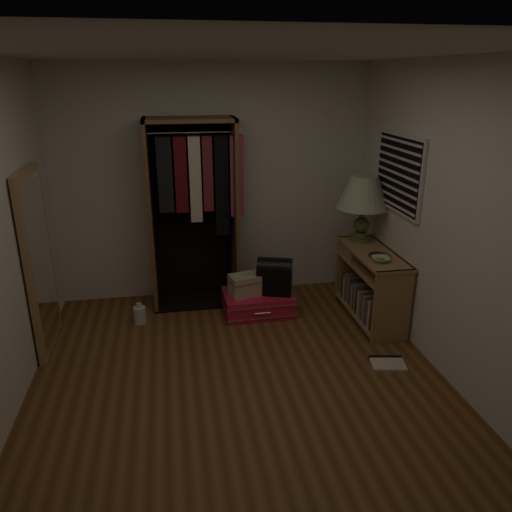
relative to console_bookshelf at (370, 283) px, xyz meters
name	(u,v)px	position (x,y,z in m)	size (l,w,h in m)	color
ground	(241,385)	(-1.54, -1.03, -0.39)	(4.00, 4.00, 0.00)	brown
room_walls	(248,211)	(-1.46, -0.99, 1.11)	(3.52, 4.02, 2.60)	beige
console_bookshelf	(370,283)	(0.00, 0.00, 0.00)	(0.42, 1.12, 0.75)	#977149
open_wardrobe	(196,197)	(-1.75, 0.74, 0.82)	(1.02, 0.50, 2.05)	brown
floor_mirror	(39,262)	(-3.24, -0.03, 0.46)	(0.06, 0.80, 1.70)	#A88351
pink_suitcase	(258,302)	(-1.15, 0.30, -0.28)	(0.76, 0.56, 0.23)	red
train_case	(246,285)	(-1.28, 0.28, -0.05)	(0.38, 0.30, 0.24)	tan
black_bag	(275,275)	(-0.97, 0.28, 0.04)	(0.42, 0.34, 0.40)	black
table_lamp	(364,194)	(0.00, 0.35, 0.88)	(0.62, 0.62, 0.71)	#4F5429
brass_tray	(380,256)	(0.00, -0.18, 0.36)	(0.27, 0.27, 0.01)	olive
ceramic_bowl	(381,259)	(-0.05, -0.31, 0.38)	(0.18, 0.18, 0.04)	#A2C2A4
white_jug	(140,315)	(-2.41, 0.27, -0.30)	(0.17, 0.17, 0.23)	silver
floor_book	(387,363)	(-0.18, -0.94, -0.38)	(0.34, 0.29, 0.03)	beige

